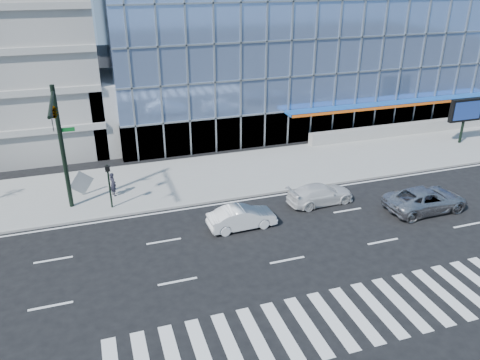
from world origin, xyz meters
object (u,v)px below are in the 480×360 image
at_px(pedestrian, 113,184).
at_px(ped_signal_post, 109,180).
at_px(traffic_signal, 57,124).
at_px(white_suv, 320,194).
at_px(silver_suv, 426,199).
at_px(white_sedan, 242,217).
at_px(marquee_sign, 466,111).
at_px(tilted_panel, 81,183).

bearing_deg(pedestrian, ped_signal_post, 147.72).
height_order(traffic_signal, white_suv, traffic_signal).
distance_m(silver_suv, white_suv, 6.73).
bearing_deg(white_sedan, ped_signal_post, 54.54).
distance_m(traffic_signal, white_sedan, 12.07).
distance_m(marquee_sign, silver_suv, 14.87).
relative_size(ped_signal_post, marquee_sign, 0.75).
relative_size(white_suv, tilted_panel, 3.53).
distance_m(ped_signal_post, silver_suv, 20.39).
xyz_separation_m(traffic_signal, white_sedan, (9.79, -4.46, -5.48)).
bearing_deg(marquee_sign, pedestrian, -177.69).
xyz_separation_m(traffic_signal, silver_suv, (21.79, -6.08, -5.40)).
distance_m(marquee_sign, white_sedan, 24.63).
height_order(silver_suv, white_sedan, silver_suv).
distance_m(traffic_signal, silver_suv, 23.26).
bearing_deg(traffic_signal, ped_signal_post, 8.52).
bearing_deg(marquee_sign, tilted_panel, -179.10).
distance_m(traffic_signal, white_suv, 16.99).
height_order(marquee_sign, silver_suv, marquee_sign).
relative_size(white_sedan, pedestrian, 2.50).
distance_m(traffic_signal, ped_signal_post, 4.75).
relative_size(traffic_signal, marquee_sign, 2.00).
distance_m(ped_signal_post, white_suv, 13.80).
height_order(white_suv, pedestrian, pedestrian).
bearing_deg(tilted_panel, marquee_sign, -23.82).
relative_size(silver_suv, white_suv, 1.19).
bearing_deg(silver_suv, white_sedan, 81.36).
height_order(silver_suv, pedestrian, pedestrian).
relative_size(marquee_sign, pedestrian, 2.40).
relative_size(ped_signal_post, silver_suv, 0.55).
xyz_separation_m(ped_signal_post, tilted_panel, (-1.75, 2.54, -1.07)).
bearing_deg(silver_suv, ped_signal_post, 70.54).
bearing_deg(silver_suv, traffic_signal, 73.45).
height_order(marquee_sign, white_suv, marquee_sign).
xyz_separation_m(ped_signal_post, white_suv, (13.29, -3.41, -1.47)).
relative_size(traffic_signal, tilted_panel, 6.15).
distance_m(ped_signal_post, pedestrian, 2.18).
distance_m(traffic_signal, pedestrian, 6.28).
bearing_deg(tilted_panel, pedestrian, -44.14).
height_order(ped_signal_post, white_suv, ped_signal_post).
bearing_deg(marquee_sign, white_sedan, -161.24).
bearing_deg(silver_suv, white_suv, 62.13).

